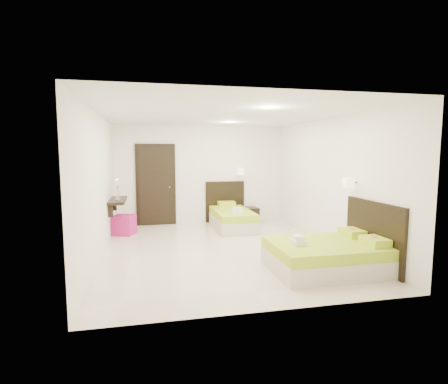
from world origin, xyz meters
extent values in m
plane|color=beige|center=(0.00, 0.00, 0.00)|extent=(5.50, 5.50, 0.00)
cube|color=beige|center=(0.65, 1.86, 0.14)|extent=(0.89, 1.78, 0.29)
cube|color=#8FB41C|center=(0.65, 1.86, 0.37)|extent=(0.88, 1.76, 0.18)
cube|color=black|center=(0.65, 2.72, 0.56)|extent=(1.07, 0.05, 1.11)
cube|color=#B7D226|center=(0.65, 2.53, 0.53)|extent=(0.45, 0.30, 0.12)
cylinder|color=#EE3866|center=(0.65, 2.53, 0.59)|extent=(0.11, 0.11, 0.00)
cube|color=silver|center=(0.65, 1.37, 0.50)|extent=(0.27, 0.20, 0.07)
cube|color=silver|center=(0.65, 1.37, 0.57)|extent=(0.20, 0.15, 0.07)
cube|color=#F4E2C8|center=(1.05, 2.57, 1.38)|extent=(0.16, 0.16, 0.18)
cylinder|color=#2D2116|center=(1.05, 2.65, 1.38)|extent=(0.03, 0.16, 0.03)
cube|color=beige|center=(1.37, -1.54, 0.14)|extent=(1.75, 1.32, 0.28)
cube|color=#8FB41C|center=(1.37, -1.54, 0.37)|extent=(1.74, 1.30, 0.18)
cube|color=black|center=(2.22, -1.54, 0.55)|extent=(0.05, 1.49, 1.10)
cube|color=#B7D226|center=(2.03, -1.85, 0.52)|extent=(0.30, 0.44, 0.12)
cylinder|color=#EE3866|center=(2.03, -1.85, 0.58)|extent=(0.11, 0.11, 0.00)
cube|color=#B7D226|center=(2.03, -1.24, 0.52)|extent=(0.30, 0.44, 0.12)
cylinder|color=#EE3866|center=(2.03, -1.24, 0.58)|extent=(0.11, 0.11, 0.00)
cube|color=silver|center=(0.89, -1.54, 0.49)|extent=(0.19, 0.26, 0.07)
cube|color=silver|center=(0.89, -1.54, 0.56)|extent=(0.14, 0.20, 0.07)
cube|color=#F4E2C8|center=(2.07, -0.99, 1.36)|extent=(0.16, 0.16, 0.18)
cylinder|color=#2D2116|center=(2.15, -0.99, 1.36)|extent=(0.16, 0.03, 0.03)
cube|color=black|center=(1.21, 2.33, 0.22)|extent=(0.52, 0.47, 0.43)
cube|color=#A91668|center=(-1.97, 1.73, 0.22)|extent=(0.57, 0.57, 0.45)
cube|color=black|center=(-1.20, 2.71, 1.05)|extent=(1.02, 0.06, 2.14)
cube|color=black|center=(-1.20, 2.67, 1.05)|extent=(0.88, 0.04, 2.06)
cylinder|color=silver|center=(-0.85, 2.64, 1.00)|extent=(0.03, 0.10, 0.03)
cube|color=black|center=(-2.08, 1.60, 0.82)|extent=(0.35, 1.20, 0.06)
cube|color=black|center=(-2.19, 1.15, 0.67)|extent=(0.10, 0.04, 0.30)
cube|color=black|center=(-2.19, 2.05, 0.67)|extent=(0.10, 0.04, 0.30)
cylinder|color=silver|center=(-2.08, 1.45, 0.86)|extent=(0.10, 0.10, 0.02)
cylinder|color=silver|center=(-2.08, 1.45, 0.98)|extent=(0.02, 0.02, 0.22)
cone|color=silver|center=(-2.08, 1.45, 1.11)|extent=(0.07, 0.07, 0.04)
cylinder|color=white|center=(-2.08, 1.45, 1.20)|extent=(0.02, 0.02, 0.15)
sphere|color=#FFB23F|center=(-2.08, 1.45, 1.29)|extent=(0.02, 0.02, 0.02)
cylinder|color=silver|center=(-2.08, 1.75, 0.86)|extent=(0.10, 0.10, 0.02)
cylinder|color=silver|center=(-2.08, 1.75, 0.98)|extent=(0.02, 0.02, 0.22)
cone|color=silver|center=(-2.08, 1.75, 1.11)|extent=(0.07, 0.07, 0.04)
cylinder|color=white|center=(-2.08, 1.75, 1.20)|extent=(0.02, 0.02, 0.15)
sphere|color=#FFB23F|center=(-2.08, 1.75, 1.29)|extent=(0.02, 0.02, 0.02)
camera|label=1|loc=(-1.38, -6.53, 1.88)|focal=28.00mm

